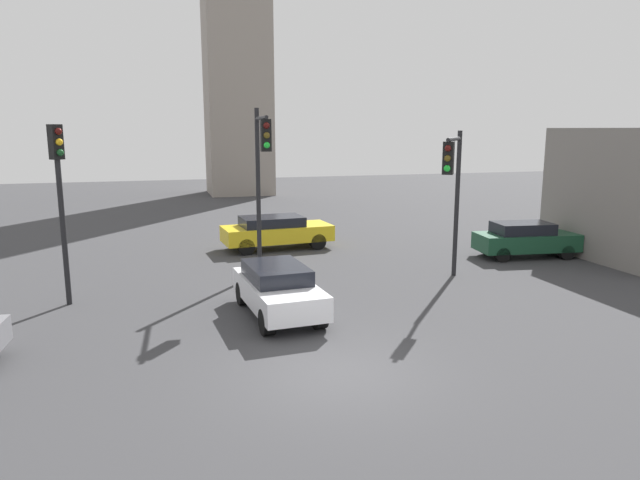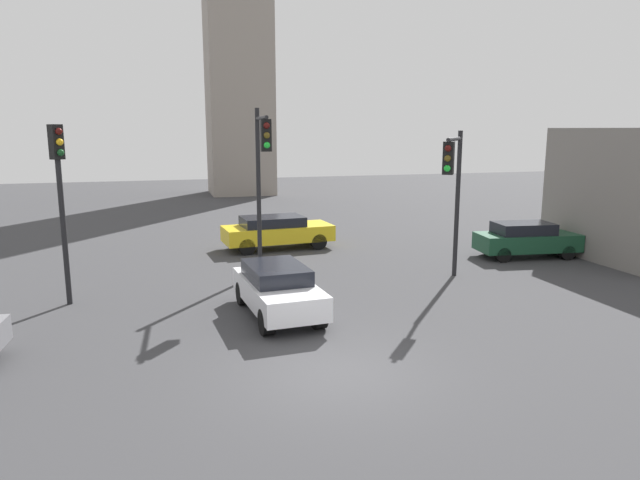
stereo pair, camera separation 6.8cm
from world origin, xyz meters
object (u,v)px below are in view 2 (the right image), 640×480
traffic_light_1 (453,177)px  traffic_light_2 (60,181)px  car_4 (277,231)px  traffic_light_0 (262,163)px  car_2 (278,289)px  car_0 (526,239)px

traffic_light_1 → traffic_light_2: bearing=-59.7°
traffic_light_2 → car_4: bearing=93.0°
traffic_light_0 → car_4: size_ratio=1.22×
traffic_light_2 → traffic_light_0: bearing=62.9°
car_2 → car_4: size_ratio=0.86×
traffic_light_2 → car_2: traffic_light_2 is taller
traffic_light_0 → car_4: bearing=167.0°
traffic_light_0 → car_0: bearing=97.5°
traffic_light_1 → car_2: size_ratio=1.23×
traffic_light_0 → traffic_light_1: 6.39m
car_4 → traffic_light_0: bearing=-111.0°
traffic_light_0 → car_2: (-0.29, -3.80, -3.33)m
car_0 → car_4: car_0 is taller
car_4 → traffic_light_2: bearing=-145.2°
traffic_light_1 → traffic_light_2: traffic_light_2 is taller
car_2 → traffic_light_2: bearing=-119.4°
traffic_light_1 → car_2: traffic_light_1 is taller
traffic_light_2 → car_2: size_ratio=1.27×
traffic_light_0 → traffic_light_1: traffic_light_0 is taller
car_2 → car_0: bearing=107.9°
car_0 → car_4: bearing=161.4°
traffic_light_1 → car_0: bearing=156.6°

